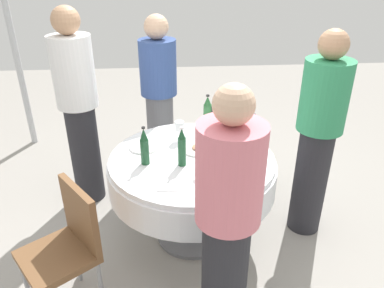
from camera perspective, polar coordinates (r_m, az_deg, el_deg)
ground_plane at (r=3.16m, az=0.00°, el=-13.74°), size 10.00×10.00×0.00m
dining_table at (r=2.81m, az=0.00°, el=-4.69°), size 1.24×1.24×0.74m
bottle_dark_green_west at (r=2.57m, az=-1.55°, el=-0.57°), size 0.06×0.06×0.29m
bottle_brown_left at (r=2.41m, az=6.10°, el=-2.47°), size 0.06×0.06×0.32m
bottle_dark_green_far at (r=2.61m, az=-7.25°, el=-0.45°), size 0.06×0.06×0.28m
bottle_green_front at (r=3.07m, az=2.36°, el=4.53°), size 0.07×0.07×0.32m
wine_glass_front at (r=2.93m, az=-1.93°, el=2.64°), size 0.07×0.07×0.16m
wine_glass_rear at (r=2.57m, az=3.51°, el=-1.22°), size 0.07×0.07×0.16m
plate_north at (r=2.86m, az=7.10°, el=-0.51°), size 0.26×0.26×0.04m
plate_east at (r=2.82m, az=0.98°, el=-0.72°), size 0.24×0.24×0.04m
plate_inner at (r=2.88m, az=-7.28°, el=-0.40°), size 0.23×0.23×0.02m
spoon_left at (r=2.36m, az=-3.30°, el=-7.15°), size 0.04×0.18×0.00m
folded_napkin at (r=2.49m, az=1.84°, el=-4.81°), size 0.15×0.15×0.02m
person_west at (r=3.58m, az=-5.02°, el=7.02°), size 0.34×0.34×1.60m
person_left at (r=2.95m, az=18.65°, el=1.27°), size 0.34×0.34×1.63m
person_far at (r=3.31m, az=-16.91°, el=5.45°), size 0.34×0.34×1.72m
person_front at (r=1.99m, az=5.39°, el=-11.89°), size 0.34×0.34×1.58m
chair_outer at (r=2.45m, az=-18.38°, el=-14.00°), size 0.56×0.56×0.87m
chair_south at (r=3.46m, az=6.71°, el=0.34°), size 0.56×0.56×0.87m
tent_pole_main at (r=4.60m, az=-25.51°, el=13.56°), size 0.07×0.07×2.36m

